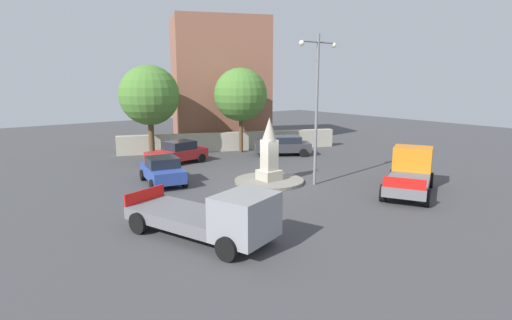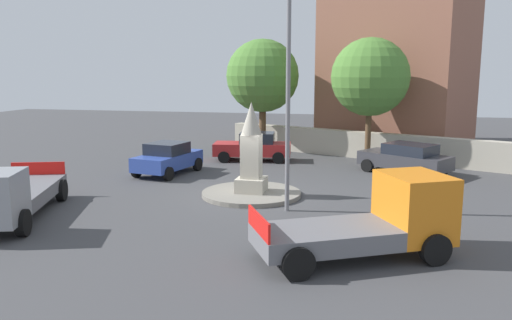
# 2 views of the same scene
# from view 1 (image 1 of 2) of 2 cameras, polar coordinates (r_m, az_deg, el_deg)

# --- Properties ---
(ground_plane) EXTENTS (80.00, 80.00, 0.00)m
(ground_plane) POSITION_cam_1_polar(r_m,az_deg,el_deg) (23.74, 1.83, -3.14)
(ground_plane) COLOR #424244
(traffic_island) EXTENTS (4.01, 4.01, 0.17)m
(traffic_island) POSITION_cam_1_polar(r_m,az_deg,el_deg) (23.72, 1.83, -2.94)
(traffic_island) COLOR gray
(traffic_island) RESTS_ON ground
(monument) EXTENTS (1.14, 1.14, 3.61)m
(monument) POSITION_cam_1_polar(r_m,az_deg,el_deg) (23.36, 1.86, 1.14)
(monument) COLOR #B2AA99
(monument) RESTS_ON traffic_island
(streetlamp) EXTENTS (2.71, 0.28, 8.26)m
(streetlamp) POSITION_cam_1_polar(r_m,az_deg,el_deg) (22.79, 8.48, 8.67)
(streetlamp) COLOR slate
(streetlamp) RESTS_ON ground
(car_dark_grey_waiting) EXTENTS (4.61, 3.88, 1.50)m
(car_dark_grey_waiting) POSITION_cam_1_polar(r_m,az_deg,el_deg) (32.11, 3.82, 2.08)
(car_dark_grey_waiting) COLOR #38383D
(car_dark_grey_waiting) RESTS_ON ground
(car_blue_approaching) EXTENTS (2.59, 4.07, 1.55)m
(car_blue_approaching) POSITION_cam_1_polar(r_m,az_deg,el_deg) (23.87, -12.89, -1.40)
(car_blue_approaching) COLOR #2D479E
(car_blue_approaching) RESTS_ON ground
(car_red_parked_right) EXTENTS (4.45, 2.36, 1.59)m
(car_red_parked_right) POSITION_cam_1_polar(r_m,az_deg,el_deg) (29.28, -10.84, 1.02)
(car_red_parked_right) COLOR #B22323
(car_red_parked_right) RESTS_ON ground
(truck_orange_parked_left) EXTENTS (5.56, 4.20, 2.22)m
(truck_orange_parked_left) POSITION_cam_1_polar(r_m,az_deg,el_deg) (23.27, 20.69, -1.61)
(truck_orange_parked_left) COLOR orange
(truck_orange_parked_left) RESTS_ON ground
(truck_grey_far_side) EXTENTS (3.96, 6.40, 2.01)m
(truck_grey_far_side) POSITION_cam_1_polar(r_m,az_deg,el_deg) (15.19, -5.75, -7.89)
(truck_grey_far_side) COLOR gray
(truck_grey_far_side) RESTS_ON ground
(stone_boundary_wall) EXTENTS (17.08, 7.54, 1.52)m
(stone_boundary_wall) POSITION_cam_1_polar(r_m,az_deg,el_deg) (34.22, -3.55, 2.60)
(stone_boundary_wall) COLOR #B2AA99
(stone_boundary_wall) RESTS_ON ground
(corner_building) EXTENTS (10.52, 10.23, 11.21)m
(corner_building) POSITION_cam_1_polar(r_m,az_deg,el_deg) (39.09, -5.23, 10.79)
(corner_building) COLOR #935B47
(corner_building) RESTS_ON ground
(tree_near_wall) EXTENTS (4.51, 4.51, 6.94)m
(tree_near_wall) POSITION_cam_1_polar(r_m,az_deg,el_deg) (32.19, -14.64, 8.70)
(tree_near_wall) COLOR brown
(tree_near_wall) RESTS_ON ground
(tree_mid_cluster) EXTENTS (4.24, 4.24, 6.78)m
(tree_mid_cluster) POSITION_cam_1_polar(r_m,az_deg,el_deg) (33.01, -2.15, 9.07)
(tree_mid_cluster) COLOR brown
(tree_mid_cluster) RESTS_ON ground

